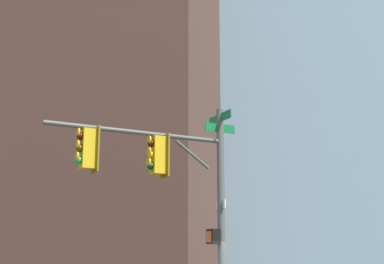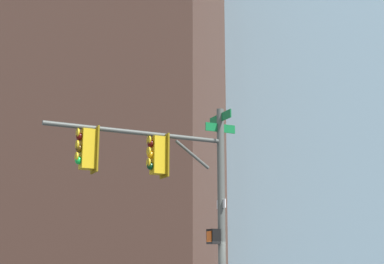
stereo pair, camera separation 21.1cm
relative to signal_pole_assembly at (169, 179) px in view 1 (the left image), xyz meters
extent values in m
cylinder|color=#4C514C|center=(-1.01, 1.22, -1.00)|extent=(0.21, 0.21, 6.21)
cylinder|color=#4C514C|center=(0.57, -0.69, 1.16)|extent=(3.26, 3.89, 0.12)
cylinder|color=#4C514C|center=(-0.44, 0.53, 0.71)|extent=(0.73, 0.85, 0.75)
cube|color=#0F6B33|center=(-1.01, 1.22, 1.85)|extent=(0.94, 0.79, 0.24)
cube|color=#0F6B33|center=(-1.01, 1.22, 1.55)|extent=(0.63, 0.75, 0.24)
cube|color=white|center=(-1.01, 1.22, -0.59)|extent=(0.37, 0.31, 0.24)
cube|color=gold|center=(0.21, -0.25, 0.60)|extent=(0.48, 0.48, 1.00)
cube|color=#7D640C|center=(0.08, -0.10, 0.60)|extent=(0.44, 0.38, 1.16)
sphere|color=#470A07|center=(0.34, -0.41, 0.90)|extent=(0.20, 0.20, 0.20)
cylinder|color=gold|center=(0.38, -0.46, 0.99)|extent=(0.20, 0.18, 0.23)
sphere|color=#F29E0C|center=(0.34, -0.41, 0.60)|extent=(0.20, 0.20, 0.20)
cylinder|color=gold|center=(0.38, -0.46, 0.69)|extent=(0.20, 0.18, 0.23)
sphere|color=#0A3819|center=(0.34, -0.41, 0.30)|extent=(0.20, 0.20, 0.20)
cylinder|color=gold|center=(0.38, -0.46, 0.39)|extent=(0.20, 0.18, 0.23)
cube|color=gold|center=(1.42, -1.71, 0.60)|extent=(0.48, 0.48, 1.00)
cube|color=#7D640C|center=(1.30, -1.57, 0.60)|extent=(0.44, 0.38, 1.16)
sphere|color=#470A07|center=(1.55, -1.87, 0.90)|extent=(0.20, 0.20, 0.20)
cylinder|color=gold|center=(1.60, -1.92, 0.99)|extent=(0.20, 0.18, 0.23)
sphere|color=#4C330A|center=(1.55, -1.87, 0.60)|extent=(0.20, 0.20, 0.20)
cylinder|color=gold|center=(1.60, -1.92, 0.69)|extent=(0.20, 0.18, 0.23)
sphere|color=green|center=(1.55, -1.87, 0.30)|extent=(0.20, 0.20, 0.20)
cylinder|color=gold|center=(1.60, -1.92, 0.39)|extent=(0.20, 0.18, 0.23)
cube|color=black|center=(-0.85, 1.02, -1.48)|extent=(0.44, 0.42, 0.40)
cube|color=#EA5914|center=(-0.76, 0.92, -1.48)|extent=(0.21, 0.18, 0.28)
cube|color=#4C3328|center=(-31.01, -12.26, 11.38)|extent=(19.72, 15.91, 30.97)
camera|label=1|loc=(13.81, 3.66, -2.02)|focal=50.86mm
camera|label=2|loc=(13.77, 3.87, -2.02)|focal=50.86mm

